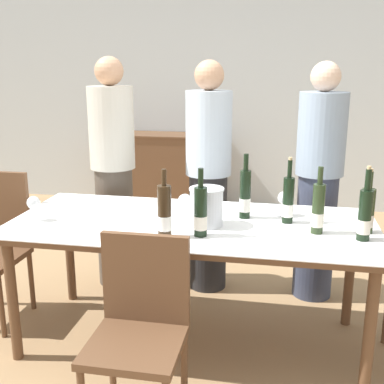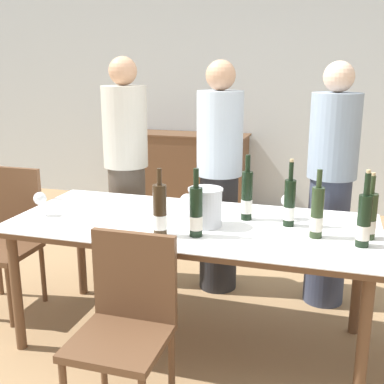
{
  "view_description": "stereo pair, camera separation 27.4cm",
  "coord_description": "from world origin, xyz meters",
  "px_view_note": "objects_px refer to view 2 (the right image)",
  "views": [
    {
      "loc": [
        0.49,
        -2.61,
        1.65
      ],
      "look_at": [
        0.0,
        0.0,
        0.95
      ],
      "focal_mm": 45.0,
      "sensor_mm": 36.0,
      "label": 1
    },
    {
      "loc": [
        0.76,
        -2.54,
        1.65
      ],
      "look_at": [
        0.0,
        0.0,
        0.95
      ],
      "focal_mm": 45.0,
      "sensor_mm": 36.0,
      "label": 2
    }
  ],
  "objects_px": {
    "wine_bottle_3": "(364,221)",
    "chair_left_end": "(8,231)",
    "dining_table": "(192,233)",
    "person_guest_right": "(331,187)",
    "wine_bottle_6": "(196,213)",
    "chair_near_front": "(126,317)",
    "wine_bottle_4": "(160,212)",
    "wine_bottle_2": "(247,196)",
    "sideboard_cabinet": "(188,170)",
    "ice_bucket": "(205,206)",
    "wine_glass_1": "(288,201)",
    "wine_glass_0": "(40,199)",
    "person_guest_left": "(219,179)",
    "wine_bottle_0": "(289,204)",
    "person_host": "(126,173)",
    "wine_bottle_1": "(317,213)",
    "wine_glass_2": "(187,201)",
    "wine_bottle_5": "(369,217)"
  },
  "relations": [
    {
      "from": "wine_bottle_6",
      "to": "chair_near_front",
      "type": "bearing_deg",
      "value": -112.4
    },
    {
      "from": "sideboard_cabinet",
      "to": "ice_bucket",
      "type": "xyz_separation_m",
      "value": [
        0.98,
        -2.86,
        0.44
      ]
    },
    {
      "from": "wine_bottle_0",
      "to": "chair_left_end",
      "type": "height_order",
      "value": "wine_bottle_0"
    },
    {
      "from": "wine_bottle_4",
      "to": "sideboard_cabinet",
      "type": "bearing_deg",
      "value": 104.36
    },
    {
      "from": "wine_bottle_0",
      "to": "wine_glass_2",
      "type": "distance_m",
      "value": 0.6
    },
    {
      "from": "chair_near_front",
      "to": "person_guest_right",
      "type": "bearing_deg",
      "value": 59.48
    },
    {
      "from": "chair_left_end",
      "to": "person_guest_right",
      "type": "relative_size",
      "value": 0.58
    },
    {
      "from": "wine_bottle_4",
      "to": "person_host",
      "type": "relative_size",
      "value": 0.21
    },
    {
      "from": "dining_table",
      "to": "wine_glass_2",
      "type": "height_order",
      "value": "wine_glass_2"
    },
    {
      "from": "wine_bottle_3",
      "to": "wine_bottle_0",
      "type": "bearing_deg",
      "value": 150.28
    },
    {
      "from": "wine_bottle_1",
      "to": "wine_glass_2",
      "type": "distance_m",
      "value": 0.78
    },
    {
      "from": "ice_bucket",
      "to": "wine_bottle_1",
      "type": "distance_m",
      "value": 0.61
    },
    {
      "from": "ice_bucket",
      "to": "wine_bottle_1",
      "type": "relative_size",
      "value": 0.6
    },
    {
      "from": "ice_bucket",
      "to": "wine_glass_0",
      "type": "bearing_deg",
      "value": -174.39
    },
    {
      "from": "wine_bottle_5",
      "to": "chair_left_end",
      "type": "xyz_separation_m",
      "value": [
        -2.31,
        0.09,
        -0.34
      ]
    },
    {
      "from": "sideboard_cabinet",
      "to": "wine_glass_2",
      "type": "relative_size",
      "value": 10.08
    },
    {
      "from": "wine_bottle_5",
      "to": "wine_glass_1",
      "type": "distance_m",
      "value": 0.49
    },
    {
      "from": "wine_bottle_3",
      "to": "chair_left_end",
      "type": "distance_m",
      "value": 2.32
    },
    {
      "from": "wine_bottle_0",
      "to": "wine_bottle_4",
      "type": "xyz_separation_m",
      "value": [
        -0.64,
        -0.37,
        0.0
      ]
    },
    {
      "from": "person_guest_left",
      "to": "person_guest_right",
      "type": "relative_size",
      "value": 1.01
    },
    {
      "from": "wine_glass_0",
      "to": "chair_left_end",
      "type": "height_order",
      "value": "chair_left_end"
    },
    {
      "from": "wine_glass_0",
      "to": "wine_bottle_5",
      "type": "bearing_deg",
      "value": 4.29
    },
    {
      "from": "wine_bottle_2",
      "to": "person_guest_right",
      "type": "relative_size",
      "value": 0.23
    },
    {
      "from": "dining_table",
      "to": "wine_glass_0",
      "type": "height_order",
      "value": "wine_glass_0"
    },
    {
      "from": "wine_bottle_4",
      "to": "wine_glass_0",
      "type": "xyz_separation_m",
      "value": [
        -0.82,
        0.13,
        -0.03
      ]
    },
    {
      "from": "wine_glass_2",
      "to": "wine_glass_1",
      "type": "bearing_deg",
      "value": 12.47
    },
    {
      "from": "person_host",
      "to": "person_guest_right",
      "type": "bearing_deg",
      "value": 1.99
    },
    {
      "from": "wine_glass_1",
      "to": "wine_bottle_2",
      "type": "bearing_deg",
      "value": -159.72
    },
    {
      "from": "wine_bottle_4",
      "to": "person_guest_right",
      "type": "xyz_separation_m",
      "value": [
        0.85,
        1.04,
        -0.06
      ]
    },
    {
      "from": "dining_table",
      "to": "wine_bottle_3",
      "type": "bearing_deg",
      "value": -7.75
    },
    {
      "from": "dining_table",
      "to": "wine_bottle_4",
      "type": "distance_m",
      "value": 0.35
    },
    {
      "from": "sideboard_cabinet",
      "to": "wine_bottle_4",
      "type": "bearing_deg",
      "value": -75.64
    },
    {
      "from": "wine_glass_2",
      "to": "person_guest_left",
      "type": "bearing_deg",
      "value": 86.98
    },
    {
      "from": "chair_left_end",
      "to": "wine_glass_0",
      "type": "bearing_deg",
      "value": -28.2
    },
    {
      "from": "wine_bottle_1",
      "to": "person_host",
      "type": "height_order",
      "value": "person_host"
    },
    {
      "from": "person_host",
      "to": "person_guest_right",
      "type": "relative_size",
      "value": 1.02
    },
    {
      "from": "wine_glass_1",
      "to": "chair_left_end",
      "type": "height_order",
      "value": "chair_left_end"
    },
    {
      "from": "wine_bottle_2",
      "to": "chair_near_front",
      "type": "xyz_separation_m",
      "value": [
        -0.4,
        -0.84,
        -0.39
      ]
    },
    {
      "from": "dining_table",
      "to": "wine_glass_2",
      "type": "relative_size",
      "value": 15.04
    },
    {
      "from": "person_guest_left",
      "to": "wine_glass_1",
      "type": "bearing_deg",
      "value": -45.26
    },
    {
      "from": "wine_bottle_4",
      "to": "chair_near_front",
      "type": "bearing_deg",
      "value": -91.97
    },
    {
      "from": "chair_near_front",
      "to": "person_guest_left",
      "type": "relative_size",
      "value": 0.53
    },
    {
      "from": "wine_bottle_6",
      "to": "chair_near_front",
      "type": "xyz_separation_m",
      "value": [
        -0.2,
        -0.48,
        -0.38
      ]
    },
    {
      "from": "ice_bucket",
      "to": "wine_glass_0",
      "type": "relative_size",
      "value": 1.49
    },
    {
      "from": "wine_glass_1",
      "to": "chair_left_end",
      "type": "bearing_deg",
      "value": -176.01
    },
    {
      "from": "wine_bottle_3",
      "to": "wine_bottle_5",
      "type": "relative_size",
      "value": 1.11
    },
    {
      "from": "chair_near_front",
      "to": "person_guest_right",
      "type": "height_order",
      "value": "person_guest_right"
    },
    {
      "from": "wine_bottle_1",
      "to": "person_guest_left",
      "type": "xyz_separation_m",
      "value": [
        -0.72,
        0.83,
        -0.05
      ]
    },
    {
      "from": "wine_glass_1",
      "to": "person_guest_right",
      "type": "bearing_deg",
      "value": 66.65
    },
    {
      "from": "wine_bottle_4",
      "to": "wine_glass_2",
      "type": "xyz_separation_m",
      "value": [
        0.04,
        0.37,
        -0.04
      ]
    }
  ]
}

